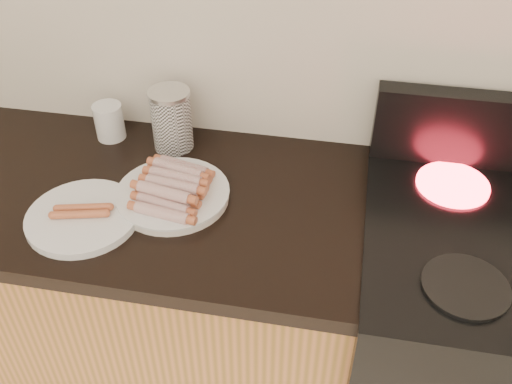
% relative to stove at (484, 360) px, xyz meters
% --- Properties ---
extents(stove, '(0.76, 0.65, 0.91)m').
position_rel_stove_xyz_m(stove, '(0.00, 0.00, 0.00)').
color(stove, black).
rests_on(stove, floor).
extents(burner_near_left, '(0.18, 0.18, 0.01)m').
position_rel_stove_xyz_m(burner_near_left, '(-0.17, -0.17, 0.46)').
color(burner_near_left, black).
rests_on(burner_near_left, stove).
extents(burner_far_left, '(0.18, 0.18, 0.01)m').
position_rel_stove_xyz_m(burner_far_left, '(-0.17, 0.17, 0.46)').
color(burner_far_left, '#FF1E2D').
rests_on(burner_far_left, stove).
extents(main_plate, '(0.34, 0.34, 0.02)m').
position_rel_stove_xyz_m(main_plate, '(-0.85, 0.01, 0.45)').
color(main_plate, silver).
rests_on(main_plate, counter_slab).
extents(side_plate, '(0.34, 0.34, 0.02)m').
position_rel_stove_xyz_m(side_plate, '(-1.03, -0.11, 0.45)').
color(side_plate, white).
rests_on(side_plate, counter_slab).
extents(hotdog_pile, '(0.14, 0.24, 0.05)m').
position_rel_stove_xyz_m(hotdog_pile, '(-0.85, 0.01, 0.49)').
color(hotdog_pile, maroon).
rests_on(hotdog_pile, main_plate).
extents(plain_sausages, '(0.12, 0.07, 0.02)m').
position_rel_stove_xyz_m(plain_sausages, '(-1.03, -0.11, 0.47)').
color(plain_sausages, '#B1603E').
rests_on(plain_sausages, side_plate).
extents(canister, '(0.11, 0.11, 0.17)m').
position_rel_stove_xyz_m(canister, '(-0.91, 0.22, 0.53)').
color(canister, white).
rests_on(canister, counter_slab).
extents(mug, '(0.10, 0.10, 0.10)m').
position_rel_stove_xyz_m(mug, '(-1.10, 0.24, 0.49)').
color(mug, white).
rests_on(mug, counter_slab).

